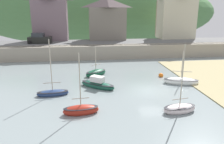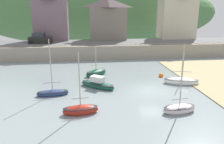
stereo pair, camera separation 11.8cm
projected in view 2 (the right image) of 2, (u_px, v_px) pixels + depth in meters
ground at (213, 136)px, 15.11m from camera, size 48.00×41.00×0.61m
quay_seawall at (124, 50)px, 40.50m from camera, size 48.00×9.40×2.40m
hillside_backdrop at (97, 12)px, 74.54m from camera, size 80.00×44.00×21.64m
waterfront_building_left at (51, 15)px, 44.69m from camera, size 6.98×4.36×9.66m
waterfront_building_centre at (108, 19)px, 46.16m from camera, size 7.65×5.40×8.39m
waterfront_building_right at (177, 12)px, 47.54m from camera, size 7.65×4.75×10.75m
church_with_spire at (165, 5)px, 50.75m from camera, size 3.00×3.00×13.90m
sailboat_blue_trim at (81, 110)px, 18.76m from camera, size 3.10×1.44×5.40m
sailboat_white_hull at (98, 84)px, 25.00m from camera, size 4.19×3.60×1.51m
sailboat_nearest_shore at (181, 81)px, 26.22m from camera, size 4.26×2.51×4.14m
sailboat_far_left at (96, 73)px, 29.71m from camera, size 3.38×3.04×4.14m
sailboat_tall_mast at (53, 93)px, 22.77m from camera, size 3.30×1.46×5.89m
rowboat_small_beached at (179, 109)px, 19.01m from camera, size 3.15×1.76×6.03m
parked_car_near_slipway at (40, 39)px, 41.32m from camera, size 4.24×2.08×1.95m
mooring_buoy at (161, 75)px, 29.02m from camera, size 0.61×0.61×0.61m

